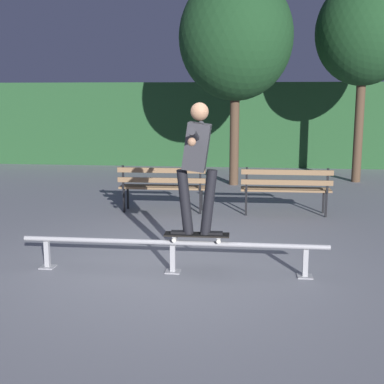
{
  "coord_description": "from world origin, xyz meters",
  "views": [
    {
      "loc": [
        0.9,
        -6.1,
        2.12
      ],
      "look_at": [
        0.15,
        0.73,
        0.85
      ],
      "focal_mm": 48.9,
      "sensor_mm": 36.0,
      "label": 1
    }
  ],
  "objects": [
    {
      "name": "ground_plane",
      "position": [
        0.0,
        0.0,
        0.0
      ],
      "size": [
        90.0,
        90.0,
        0.0
      ],
      "primitive_type": "plane",
      "color": "slate"
    },
    {
      "name": "hedge_backdrop",
      "position": [
        0.0,
        10.14,
        1.26
      ],
      "size": [
        24.0,
        1.2,
        2.52
      ],
      "primitive_type": "cube",
      "color": "#234C28",
      "rests_on": "ground"
    },
    {
      "name": "grind_rail",
      "position": [
        0.0,
        -0.07,
        0.31
      ],
      "size": [
        3.73,
        0.18,
        0.4
      ],
      "color": "#9E9EA3",
      "rests_on": "ground"
    },
    {
      "name": "skateboard",
      "position": [
        0.29,
        -0.07,
        0.47
      ],
      "size": [
        0.78,
        0.21,
        0.09
      ],
      "color": "black",
      "rests_on": "grind_rail"
    },
    {
      "name": "skateboarder",
      "position": [
        0.3,
        -0.07,
        1.41
      ],
      "size": [
        0.62,
        1.41,
        1.56
      ],
      "color": "black",
      "rests_on": "skateboard"
    },
    {
      "name": "park_bench_leftmost",
      "position": [
        -0.67,
        3.2,
        0.54
      ],
      "size": [
        1.6,
        0.43,
        0.88
      ],
      "color": "black",
      "rests_on": "ground"
    },
    {
      "name": "park_bench_left_center",
      "position": [
        1.56,
        3.2,
        0.54
      ],
      "size": [
        1.6,
        0.43,
        0.88
      ],
      "color": "black",
      "rests_on": "ground"
    },
    {
      "name": "tree_far_right",
      "position": [
        3.56,
        7.18,
        3.6
      ],
      "size": [
        2.3,
        2.3,
        4.88
      ],
      "color": "#4C3828",
      "rests_on": "ground"
    },
    {
      "name": "tree_behind_benches",
      "position": [
        0.53,
        6.42,
        3.44
      ],
      "size": [
        2.64,
        2.64,
        4.9
      ],
      "color": "#4C3828",
      "rests_on": "ground"
    }
  ]
}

